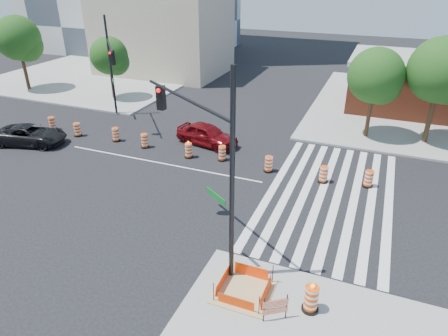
% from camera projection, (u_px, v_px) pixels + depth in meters
% --- Properties ---
extents(ground, '(120.00, 120.00, 0.00)m').
position_uv_depth(ground, '(160.00, 163.00, 26.19)').
color(ground, black).
rests_on(ground, ground).
extents(sidewalk_ne, '(22.00, 22.00, 0.15)m').
position_uv_depth(sidewalk_ne, '(443.00, 112.00, 35.02)').
color(sidewalk_ne, gray).
rests_on(sidewalk_ne, ground).
extents(sidewalk_nw, '(22.00, 22.00, 0.15)m').
position_uv_depth(sidewalk_nw, '(104.00, 74.00, 47.01)').
color(sidewalk_nw, gray).
rests_on(sidewalk_nw, ground).
extents(crosswalk_east, '(6.75, 13.50, 0.01)m').
position_uv_depth(crosswalk_east, '(329.00, 195.00, 22.53)').
color(crosswalk_east, silver).
rests_on(crosswalk_east, ground).
extents(lane_centerline, '(14.00, 0.12, 0.01)m').
position_uv_depth(lane_centerline, '(160.00, 163.00, 26.18)').
color(lane_centerline, silver).
rests_on(lane_centerline, ground).
extents(excavation_pit, '(2.20, 2.20, 0.90)m').
position_uv_depth(excavation_pit, '(244.00, 290.00, 15.66)').
color(excavation_pit, tan).
rests_on(excavation_pit, ground).
extents(beige_midrise, '(14.00, 10.00, 10.00)m').
position_uv_depth(beige_midrise, '(163.00, 29.00, 46.07)').
color(beige_midrise, tan).
rests_on(beige_midrise, ground).
extents(red_coupe, '(4.86, 2.69, 1.56)m').
position_uv_depth(red_coupe, '(207.00, 134.00, 28.52)').
color(red_coupe, '#5F080C').
rests_on(red_coupe, ground).
extents(dark_suv, '(5.48, 3.51, 1.41)m').
position_uv_depth(dark_suv, '(30.00, 135.00, 28.66)').
color(dark_suv, black).
rests_on(dark_suv, ground).
extents(signal_pole_se, '(5.53, 3.76, 8.66)m').
position_uv_depth(signal_pole_se, '(205.00, 147.00, 15.51)').
color(signal_pole_se, black).
rests_on(signal_pole_se, ground).
extents(signal_pole_nw, '(3.95, 4.75, 7.99)m').
position_uv_depth(signal_pole_nw, '(111.00, 61.00, 31.05)').
color(signal_pole_nw, black).
rests_on(signal_pole_nw, ground).
extents(pit_drum, '(0.64, 0.64, 1.26)m').
position_uv_depth(pit_drum, '(311.00, 299.00, 14.63)').
color(pit_drum, black).
rests_on(pit_drum, ground).
extents(barricade, '(0.81, 0.57, 1.11)m').
position_uv_depth(barricade, '(275.00, 307.00, 14.19)').
color(barricade, '#FF4605').
rests_on(barricade, ground).
extents(tree_north_a, '(4.34, 4.34, 7.37)m').
position_uv_depth(tree_north_a, '(19.00, 41.00, 39.09)').
color(tree_north_a, '#382314').
rests_on(tree_north_a, ground).
extents(tree_north_b, '(3.45, 3.45, 5.86)m').
position_uv_depth(tree_north_b, '(110.00, 58.00, 36.81)').
color(tree_north_b, '#382314').
rests_on(tree_north_b, ground).
extents(tree_north_c, '(3.91, 3.91, 6.64)m').
position_uv_depth(tree_north_c, '(376.00, 79.00, 28.00)').
color(tree_north_c, '#382314').
rests_on(tree_north_c, ground).
extents(tree_north_d, '(4.44, 4.44, 7.55)m').
position_uv_depth(tree_north_d, '(441.00, 74.00, 26.78)').
color(tree_north_d, '#382314').
rests_on(tree_north_d, ground).
extents(median_drum_0, '(0.60, 0.60, 1.02)m').
position_uv_depth(median_drum_0, '(52.00, 124.00, 31.28)').
color(median_drum_0, black).
rests_on(median_drum_0, ground).
extents(median_drum_1, '(0.60, 0.60, 1.02)m').
position_uv_depth(median_drum_1, '(77.00, 130.00, 30.10)').
color(median_drum_1, black).
rests_on(median_drum_1, ground).
extents(median_drum_2, '(0.60, 0.60, 1.02)m').
position_uv_depth(median_drum_2, '(116.00, 135.00, 29.23)').
color(median_drum_2, black).
rests_on(median_drum_2, ground).
extents(median_drum_3, '(0.60, 0.60, 1.02)m').
position_uv_depth(median_drum_3, '(145.00, 141.00, 28.20)').
color(median_drum_3, black).
rests_on(median_drum_3, ground).
extents(median_drum_4, '(0.60, 0.60, 1.18)m').
position_uv_depth(median_drum_4, '(189.00, 151.00, 26.73)').
color(median_drum_4, black).
rests_on(median_drum_4, ground).
extents(median_drum_5, '(0.60, 0.60, 1.02)m').
position_uv_depth(median_drum_5, '(222.00, 154.00, 26.34)').
color(median_drum_5, black).
rests_on(median_drum_5, ground).
extents(median_drum_6, '(0.60, 0.60, 1.02)m').
position_uv_depth(median_drum_6, '(269.00, 165.00, 24.91)').
color(median_drum_6, black).
rests_on(median_drum_6, ground).
extents(median_drum_7, '(0.60, 0.60, 1.02)m').
position_uv_depth(median_drum_7, '(323.00, 175.00, 23.68)').
color(median_drum_7, black).
rests_on(median_drum_7, ground).
extents(median_drum_8, '(0.60, 0.60, 1.02)m').
position_uv_depth(median_drum_8, '(369.00, 179.00, 23.20)').
color(median_drum_8, black).
rests_on(median_drum_8, ground).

